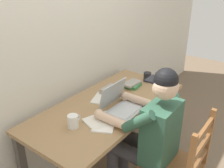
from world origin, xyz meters
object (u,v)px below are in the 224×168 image
(desk, at_px, (109,113))
(coffee_mug_dark, at_px, (147,77))
(laptop, at_px, (121,104))
(computer_mouse, at_px, (137,98))
(book_stack_side, at_px, (109,90))
(wooden_chair, at_px, (179,167))
(book_stack_main, at_px, (132,84))
(landscape_photo_print, at_px, (164,86))
(coffee_mug_white, at_px, (73,121))
(seated_person, at_px, (149,130))

(desk, relative_size, coffee_mug_dark, 13.34)
(laptop, bearing_deg, computer_mouse, -6.96)
(coffee_mug_dark, bearing_deg, book_stack_side, 160.86)
(wooden_chair, distance_m, book_stack_main, 0.95)
(desk, bearing_deg, landscape_photo_print, -18.83)
(coffee_mug_dark, distance_m, landscape_photo_print, 0.20)
(coffee_mug_dark, height_order, landscape_photo_print, coffee_mug_dark)
(computer_mouse, bearing_deg, coffee_mug_dark, 17.90)
(landscape_photo_print, bearing_deg, book_stack_main, 151.42)
(wooden_chair, bearing_deg, computer_mouse, 63.84)
(landscape_photo_print, bearing_deg, coffee_mug_dark, 110.95)
(laptop, xyz_separation_m, computer_mouse, (0.23, -0.03, -0.04))
(coffee_mug_white, relative_size, book_stack_side, 0.64)
(computer_mouse, xyz_separation_m, landscape_photo_print, (0.43, -0.06, -0.02))
(landscape_photo_print, bearing_deg, wooden_chair, -123.16)
(coffee_mug_dark, bearing_deg, landscape_photo_print, -90.46)
(laptop, height_order, book_stack_side, laptop)
(desk, bearing_deg, coffee_mug_white, -179.67)
(wooden_chair, height_order, coffee_mug_dark, wooden_chair)
(book_stack_main, bearing_deg, computer_mouse, -138.44)
(wooden_chair, relative_size, book_stack_side, 4.93)
(laptop, xyz_separation_m, book_stack_main, (0.45, 0.17, -0.03))
(seated_person, xyz_separation_m, landscape_photo_print, (0.71, 0.22, 0.07))
(landscape_photo_print, bearing_deg, desk, -177.42)
(book_stack_side, bearing_deg, coffee_mug_white, -167.48)
(wooden_chair, bearing_deg, laptop, 85.39)
(seated_person, xyz_separation_m, coffee_mug_dark, (0.71, 0.42, 0.12))
(seated_person, relative_size, wooden_chair, 1.33)
(seated_person, distance_m, wooden_chair, 0.36)
(coffee_mug_white, xyz_separation_m, book_stack_main, (0.88, 0.03, -0.03))
(wooden_chair, relative_size, book_stack_main, 4.47)
(desk, height_order, coffee_mug_dark, coffee_mug_dark)
(desk, bearing_deg, coffee_mug_dark, -2.08)
(seated_person, bearing_deg, landscape_photo_print, 17.43)
(desk, relative_size, laptop, 4.78)
(seated_person, xyz_separation_m, coffee_mug_white, (-0.39, 0.44, 0.12))
(computer_mouse, distance_m, coffee_mug_white, 0.69)
(desk, relative_size, computer_mouse, 15.78)
(wooden_chair, bearing_deg, coffee_mug_dark, 44.73)
(desk, distance_m, coffee_mug_dark, 0.67)
(book_stack_side, bearing_deg, coffee_mug_dark, -19.14)
(laptop, relative_size, coffee_mug_dark, 2.79)
(wooden_chair, height_order, book_stack_main, wooden_chair)
(wooden_chair, xyz_separation_m, coffee_mug_dark, (0.71, 0.70, 0.34))
(wooden_chair, height_order, book_stack_side, wooden_chair)
(laptop, relative_size, book_stack_side, 1.75)
(coffee_mug_dark, relative_size, book_stack_side, 0.63)
(book_stack_main, xyz_separation_m, book_stack_side, (-0.25, 0.11, 0.00))
(seated_person, height_order, landscape_photo_print, seated_person)
(desk, relative_size, book_stack_main, 7.60)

